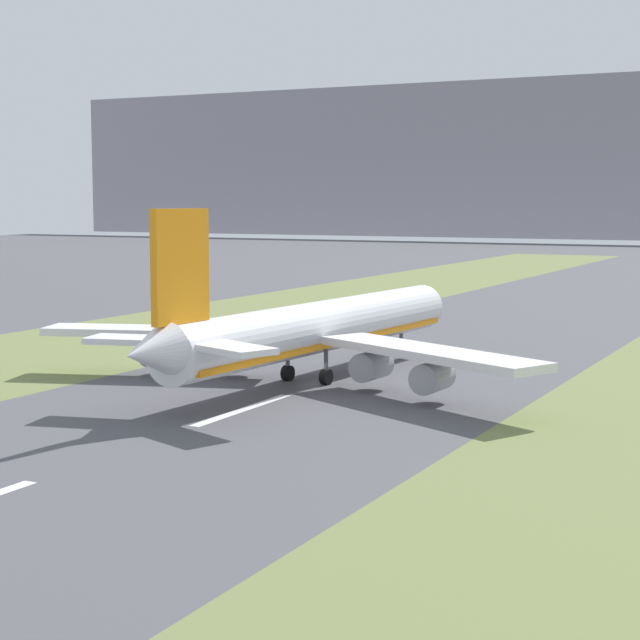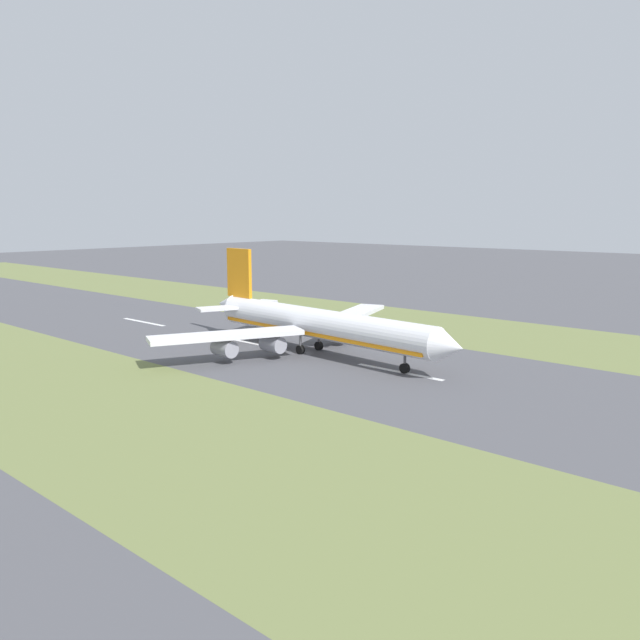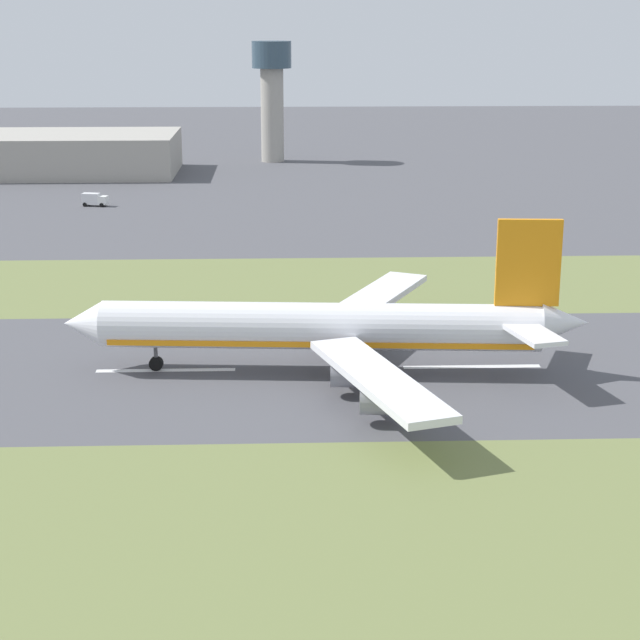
# 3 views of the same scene
# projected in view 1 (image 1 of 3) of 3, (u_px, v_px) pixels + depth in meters

# --- Properties ---
(ground_plane) EXTENTS (800.00, 800.00, 0.00)m
(ground_plane) POSITION_uv_depth(u_px,v_px,m) (318.00, 384.00, 122.25)
(ground_plane) COLOR #4C4C51
(grass_median_west) EXTENTS (40.00, 600.00, 0.01)m
(grass_median_west) POSITION_uv_depth(u_px,v_px,m) (17.00, 358.00, 142.37)
(grass_median_west) COLOR olive
(grass_median_west) RESTS_ON ground
(centreline_dash_mid) EXTENTS (1.20, 18.00, 0.01)m
(centreline_dash_mid) POSITION_uv_depth(u_px,v_px,m) (243.00, 410.00, 107.53)
(centreline_dash_mid) COLOR silver
(centreline_dash_mid) RESTS_ON ground
(centreline_dash_far) EXTENTS (1.20, 18.00, 0.01)m
(centreline_dash_far) POSITION_uv_depth(u_px,v_px,m) (397.00, 357.00, 143.02)
(centreline_dash_far) COLOR silver
(centreline_dash_far) RESTS_ON ground
(airplane_main_jet) EXTENTS (63.97, 67.22, 20.20)m
(airplane_main_jet) POSITION_uv_depth(u_px,v_px,m) (312.00, 330.00, 123.61)
(airplane_main_jet) COLOR white
(airplane_main_jet) RESTS_ON ground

